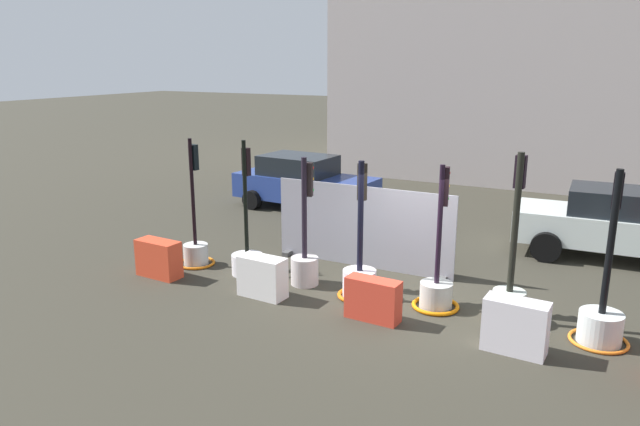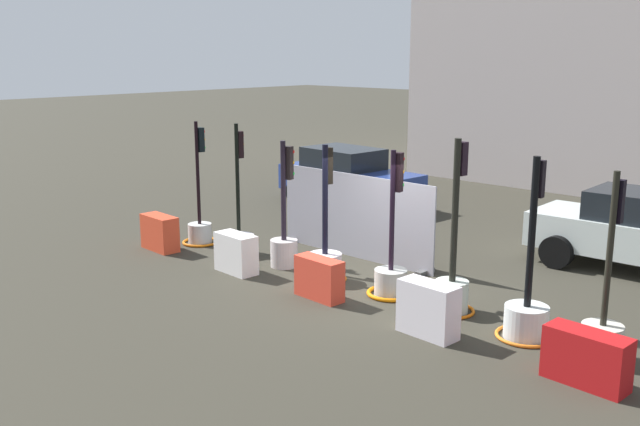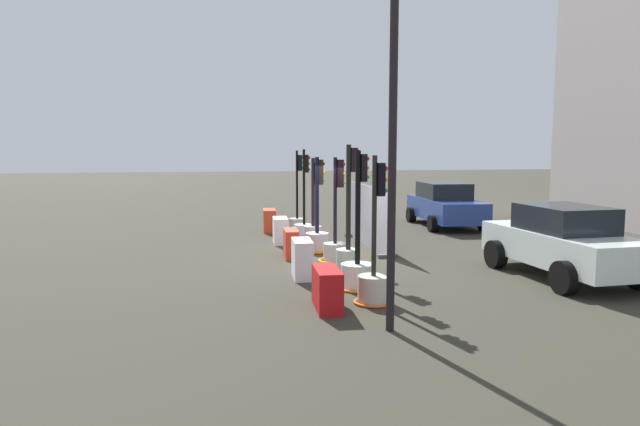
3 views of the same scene
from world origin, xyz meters
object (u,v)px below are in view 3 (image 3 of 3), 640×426
traffic_light_0 (297,219)px  traffic_light_1 (304,224)px  traffic_light_3 (317,237)px  car_blue_estate (445,205)px  car_white_van (563,242)px  construction_barrier_4 (327,289)px  construction_barrier_3 (302,259)px  traffic_light_7 (374,279)px  construction_barrier_2 (291,244)px  street_lamp_post (393,77)px  traffic_light_2 (314,225)px  traffic_light_4 (335,246)px  traffic_light_5 (349,248)px  construction_barrier_1 (280,231)px  construction_barrier_0 (269,220)px  traffic_light_6 (358,268)px

traffic_light_0 → traffic_light_1: traffic_light_1 is taller
traffic_light_1 → traffic_light_3: traffic_light_1 is taller
car_blue_estate → car_white_van: 8.89m
construction_barrier_4 → construction_barrier_3: bearing=-179.0°
traffic_light_1 → construction_barrier_3: (5.88, -1.02, -0.03)m
traffic_light_7 → car_blue_estate: 11.69m
construction_barrier_2 → street_lamp_post: street_lamp_post is taller
traffic_light_2 → traffic_light_7: size_ratio=0.94×
traffic_light_7 → traffic_light_0: bearing=-180.0°
traffic_light_1 → car_white_van: size_ratio=0.68×
construction_barrier_3 → construction_barrier_4: size_ratio=0.87×
traffic_light_4 → construction_barrier_2: 1.37m
construction_barrier_3 → traffic_light_3: bearing=163.2°
traffic_light_5 → construction_barrier_1: size_ratio=3.14×
traffic_light_1 → car_blue_estate: size_ratio=0.64×
car_white_van → construction_barrier_4: bearing=-76.1°
traffic_light_4 → construction_barrier_1: (-3.24, -1.06, -0.03)m
traffic_light_1 → traffic_light_4: traffic_light_1 is taller
traffic_light_7 → street_lamp_post: street_lamp_post is taller
construction_barrier_0 → construction_barrier_3: construction_barrier_3 is taller
traffic_light_4 → construction_barrier_0: size_ratio=2.69×
traffic_light_2 → traffic_light_6: 5.67m
traffic_light_0 → construction_barrier_4: 9.95m
traffic_light_5 → construction_barrier_2: size_ratio=3.03×
construction_barrier_1 → construction_barrier_2: bearing=0.1°
car_blue_estate → construction_barrier_2: bearing=-52.5°
construction_barrier_3 → construction_barrier_4: bearing=1.0°
traffic_light_6 → construction_barrier_0: bearing=-173.5°
traffic_light_2 → traffic_light_3: traffic_light_3 is taller
traffic_light_1 → traffic_light_4: (4.23, 0.13, -0.03)m
construction_barrier_0 → construction_barrier_3: bearing=-0.1°
traffic_light_7 → construction_barrier_0: (-9.94, -1.00, -0.08)m
traffic_light_6 → construction_barrier_0: traffic_light_6 is taller
car_blue_estate → car_white_van: size_ratio=1.05×
traffic_light_4 → construction_barrier_1: traffic_light_4 is taller
traffic_light_3 → construction_barrier_2: size_ratio=2.70×
traffic_light_1 → construction_barrier_3: bearing=-9.9°
construction_barrier_4 → traffic_light_0: bearing=174.5°
traffic_light_6 → construction_barrier_3: bearing=-140.2°
construction_barrier_4 → traffic_light_5: bearing=158.7°
construction_barrier_3 → construction_barrier_4: 2.61m
traffic_light_2 → construction_barrier_4: bearing=-8.3°
traffic_light_5 → construction_barrier_3: size_ratio=3.03×
traffic_light_1 → construction_barrier_1: traffic_light_1 is taller
traffic_light_3 → construction_barrier_2: bearing=-53.1°
construction_barrier_2 → construction_barrier_4: (5.11, -0.05, -0.00)m
traffic_light_3 → traffic_light_1: bearing=178.5°
traffic_light_6 → car_white_van: bearing=90.7°
traffic_light_2 → traffic_light_4: traffic_light_4 is taller
traffic_light_6 → traffic_light_7: (1.22, 0.00, 0.03)m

